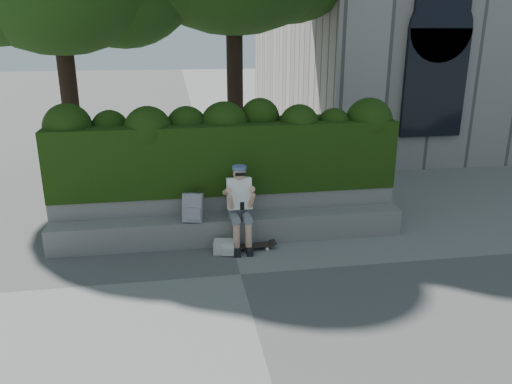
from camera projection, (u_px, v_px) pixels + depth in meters
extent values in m
plane|color=slate|center=(240.00, 274.00, 7.43)|extent=(80.00, 80.00, 0.00)
cube|color=gray|center=(231.00, 229.00, 8.54)|extent=(6.00, 0.45, 0.45)
cube|color=gray|center=(227.00, 211.00, 8.93)|extent=(6.00, 0.50, 0.75)
cube|color=black|center=(225.00, 155.00, 8.84)|extent=(6.00, 1.00, 1.20)
cylinder|color=black|center=(235.00, 97.00, 12.33)|extent=(0.40, 0.40, 3.75)
cylinder|color=black|center=(72.00, 119.00, 11.12)|extent=(0.38, 0.38, 3.13)
cube|color=slate|center=(239.00, 211.00, 8.41)|extent=(0.36, 0.26, 0.22)
cube|color=white|center=(239.00, 193.00, 8.24)|extent=(0.40, 0.32, 0.55)
sphere|color=tan|center=(240.00, 173.00, 8.06)|extent=(0.21, 0.21, 0.21)
cylinder|color=#4A6189|center=(239.00, 168.00, 8.05)|extent=(0.23, 0.23, 0.06)
cube|color=black|center=(242.00, 206.00, 7.94)|extent=(0.07, 0.02, 0.13)
cylinder|color=tan|center=(237.00, 239.00, 8.08)|extent=(0.11, 0.11, 0.47)
cylinder|color=tan|center=(249.00, 238.00, 8.11)|extent=(0.11, 0.11, 0.47)
cube|color=black|center=(237.00, 251.00, 8.08)|extent=(0.10, 0.26, 0.10)
cube|color=black|center=(249.00, 251.00, 8.11)|extent=(0.10, 0.26, 0.10)
cube|color=black|center=(250.00, 246.00, 8.24)|extent=(0.79, 0.24, 0.02)
cylinder|color=silver|center=(235.00, 252.00, 8.12)|extent=(0.06, 0.03, 0.05)
cylinder|color=silver|center=(233.00, 248.00, 8.27)|extent=(0.06, 0.03, 0.05)
cylinder|color=silver|center=(267.00, 249.00, 8.23)|extent=(0.06, 0.03, 0.05)
cylinder|color=silver|center=(265.00, 245.00, 8.39)|extent=(0.06, 0.03, 0.05)
cube|color=#AEADB2|center=(193.00, 208.00, 8.20)|extent=(0.35, 0.25, 0.47)
cube|color=beige|center=(224.00, 247.00, 8.12)|extent=(0.37, 0.29, 0.21)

